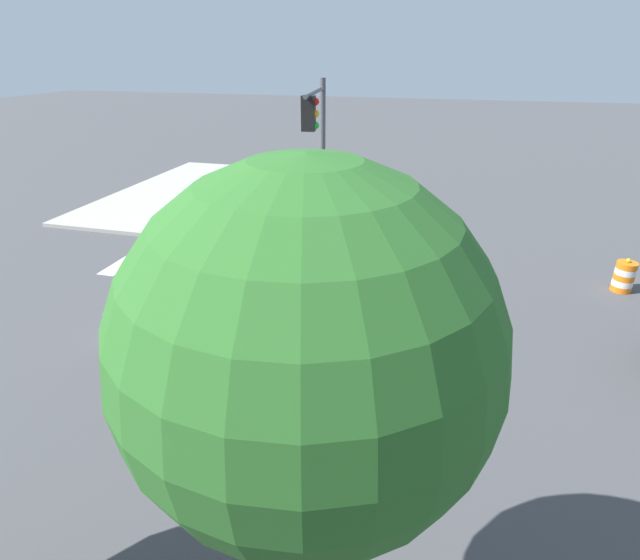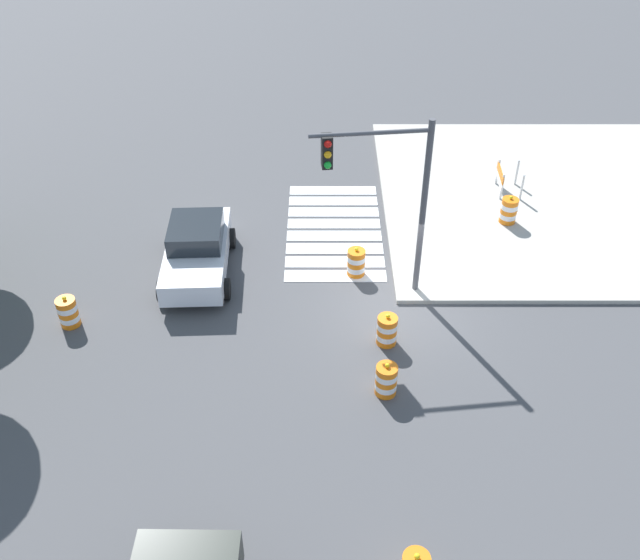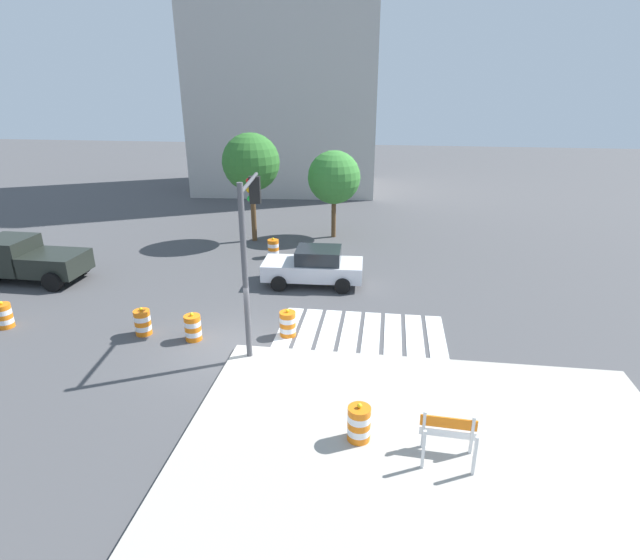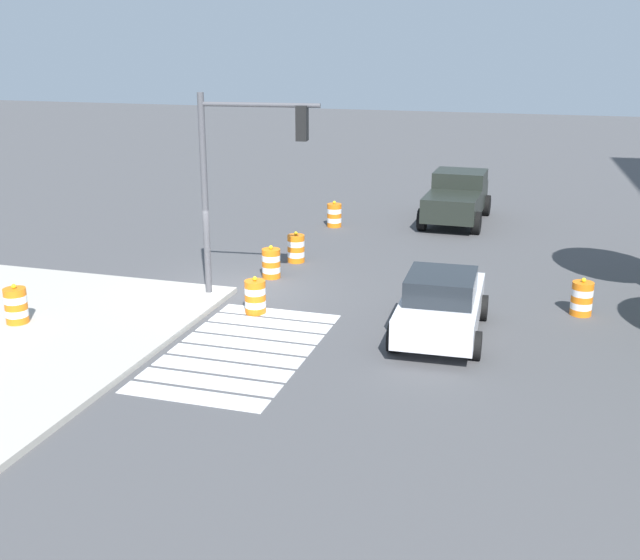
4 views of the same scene
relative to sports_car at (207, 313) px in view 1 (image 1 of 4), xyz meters
The scene contains 13 objects.
ground_plane 6.38m from the sports_car, 105.45° to the right, with size 120.00×120.00×0.00m, color #474749.
sidewalk_corner 12.86m from the sports_car, 70.37° to the right, with size 12.00×12.00×0.15m, color #ADA89E.
crosswalk_stripes 4.95m from the sports_car, 61.68° to the right, with size 5.85×3.20×0.02m.
sports_car is the anchor object (origin of this frame).
traffic_barrel_near_corner 7.61m from the sports_car, 133.62° to the right, with size 0.56×0.56×1.02m.
traffic_barrel_crosswalk_end 6.59m from the sports_car, 120.62° to the right, with size 0.56×0.56×1.02m.
traffic_barrel_median_near 4.95m from the sports_car, 92.28° to the right, with size 0.56×0.56×1.02m.
traffic_barrel_median_far 4.24m from the sports_car, 127.72° to the left, with size 0.56×0.56×1.02m.
traffic_barrel_far_curb 11.87m from the sports_car, 151.40° to the right, with size 0.56×0.56×1.02m.
traffic_barrel_on_sidewalk 10.58m from the sports_car, 75.72° to the right, with size 0.56×0.56×1.02m.
construction_barricade 11.49m from the sports_car, 66.01° to the right, with size 1.30×0.84×1.00m.
traffic_light_pole 6.49m from the sports_car, 102.44° to the right, with size 0.69×3.28×5.50m.
street_tree_streetside_mid 8.15m from the sports_car, 125.40° to the left, with size 3.06×3.06×5.85m.
Camera 1 is at (-3.52, 15.26, 6.47)m, focal length 27.70 mm.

